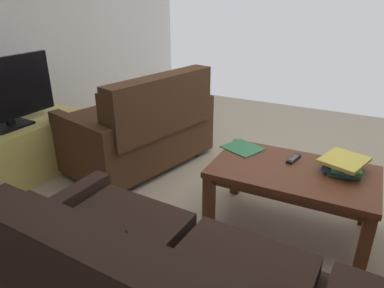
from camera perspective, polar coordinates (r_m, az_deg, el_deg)
ground_plane at (r=2.91m, az=13.01°, el=-9.49°), size 5.02×5.31×0.01m
wall_right at (r=3.85m, az=-26.03°, el=19.31°), size 0.12×5.31×2.83m
loveseat_near at (r=3.31m, az=-7.97°, el=2.64°), size 1.07×1.46×0.91m
coffee_table at (r=2.49m, az=15.85°, el=-5.38°), size 1.07×0.63×0.46m
tv_stand at (r=3.42m, az=-26.30°, el=-1.43°), size 0.52×1.31×0.50m
flat_tv at (r=3.25m, az=-28.04°, el=7.33°), size 0.22×0.88×0.57m
book_stack at (r=2.52m, az=23.27°, el=-2.97°), size 0.33×0.35×0.09m
tv_remote at (r=2.58m, az=16.07°, el=-2.31°), size 0.08×0.17×0.02m
loose_magazine at (r=2.69m, az=8.17°, el=-0.63°), size 0.33×0.31×0.01m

